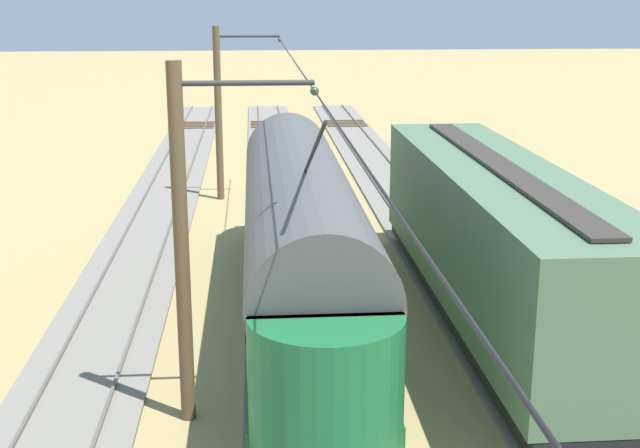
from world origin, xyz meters
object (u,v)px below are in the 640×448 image
object	(u,v)px
boxcar_adjacent	(496,238)
catenary_pole_mid_near	(185,241)
vintage_streetcar	(300,235)
catenary_pole_foreground	(220,111)

from	to	relation	value
boxcar_adjacent	catenary_pole_mid_near	xyz separation A→B (m)	(7.16, 4.56, 1.40)
vintage_streetcar	catenary_pole_mid_near	distance (m)	5.60
boxcar_adjacent	catenary_pole_foreground	xyz separation A→B (m)	(7.16, -13.98, 1.40)
boxcar_adjacent	catenary_pole_mid_near	bearing A→B (deg)	32.50
boxcar_adjacent	catenary_pole_mid_near	world-z (taller)	catenary_pole_mid_near
vintage_streetcar	boxcar_adjacent	world-z (taller)	vintage_streetcar
catenary_pole_foreground	catenary_pole_mid_near	world-z (taller)	same
vintage_streetcar	catenary_pole_mid_near	size ratio (longest dim) A/B	2.53
catenary_pole_foreground	catenary_pole_mid_near	distance (m)	18.55
vintage_streetcar	catenary_pole_foreground	size ratio (longest dim) A/B	2.53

